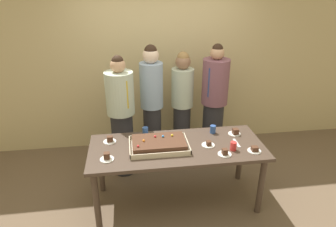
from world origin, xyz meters
TOP-DOWN VIEW (x-y plane):
  - ground_plane at (0.00, 0.00)m, footprint 12.00×12.00m
  - interior_back_panel at (0.00, 1.60)m, footprint 8.00×0.12m
  - party_table at (0.00, 0.00)m, footprint 2.01×0.83m
  - sheet_cake at (-0.21, -0.01)m, footprint 0.67×0.44m
  - plated_slice_near_left at (-0.77, 0.20)m, footprint 0.15×0.15m
  - plated_slice_near_right at (0.83, -0.23)m, footprint 0.15×0.15m
  - plated_slice_far_left at (0.75, 0.18)m, footprint 0.15×0.15m
  - plated_slice_far_right at (0.36, -0.04)m, footprint 0.15×0.15m
  - plated_slice_center_front at (0.48, -0.26)m, footprint 0.15×0.15m
  - plated_slice_center_back at (-0.79, -0.17)m, footprint 0.15×0.15m
  - drink_cup_nearest at (0.61, -0.17)m, footprint 0.07×0.07m
  - drink_cup_middle at (0.49, 0.26)m, footprint 0.07×0.07m
  - drink_cup_far_end at (-0.34, 0.33)m, footprint 0.07×0.07m
  - cake_server_utensil at (0.70, -0.03)m, footprint 0.03×0.20m
  - person_serving_front at (0.26, 1.09)m, footprint 0.32×0.32m
  - person_green_shirt_behind at (0.71, 0.99)m, footprint 0.38×0.38m
  - person_striped_tie_right at (-0.63, 0.73)m, footprint 0.37×0.37m
  - person_far_right_suit at (-0.20, 0.98)m, footprint 0.32×0.32m

SIDE VIEW (x-z plane):
  - ground_plane at x=0.00m, z-range 0.00..0.00m
  - party_table at x=0.00m, z-range 0.30..1.08m
  - cake_server_utensil at x=0.70m, z-range 0.78..0.79m
  - plated_slice_far_right at x=0.36m, z-range 0.77..0.83m
  - plated_slice_near_right at x=0.83m, z-range 0.77..0.83m
  - plated_slice_center_front at x=0.48m, z-range 0.77..0.84m
  - plated_slice_near_left at x=-0.77m, z-range 0.77..0.84m
  - plated_slice_center_back at x=-0.79m, z-range 0.77..0.85m
  - plated_slice_far_left at x=0.75m, z-range 0.77..0.85m
  - sheet_cake at x=-0.21m, z-range 0.77..0.89m
  - drink_cup_nearest at x=0.61m, z-range 0.78..0.88m
  - drink_cup_middle at x=0.49m, z-range 0.78..0.88m
  - drink_cup_far_end at x=-0.34m, z-range 0.78..0.88m
  - person_serving_front at x=0.26m, z-range 0.04..1.67m
  - person_striped_tie_right at x=-0.63m, z-range 0.02..1.71m
  - person_green_shirt_behind at x=0.71m, z-range 0.02..1.77m
  - person_far_right_suit at x=-0.20m, z-range 0.05..1.81m
  - interior_back_panel at x=0.00m, z-range 0.00..3.00m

